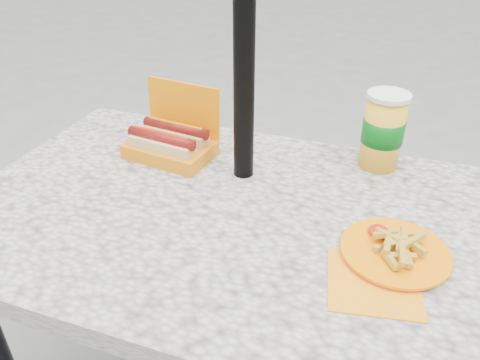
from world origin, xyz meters
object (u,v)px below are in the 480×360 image
(umbrella_pole, at_px, (244,36))
(soda_cup, at_px, (383,131))
(fries_plate, at_px, (393,253))
(hotdog_box, at_px, (171,142))

(umbrella_pole, xyz_separation_m, soda_cup, (0.32, 0.16, -0.25))
(fries_plate, relative_size, soda_cup, 1.48)
(hotdog_box, relative_size, fries_plate, 0.82)
(fries_plate, bearing_deg, hotdog_box, 158.97)
(umbrella_pole, bearing_deg, hotdog_box, 173.19)
(soda_cup, bearing_deg, fries_plate, -79.82)
(hotdog_box, bearing_deg, fries_plate, -13.67)
(umbrella_pole, bearing_deg, fries_plate, -28.12)
(fries_plate, distance_m, soda_cup, 0.38)
(hotdog_box, xyz_separation_m, soda_cup, (0.54, 0.13, 0.06))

